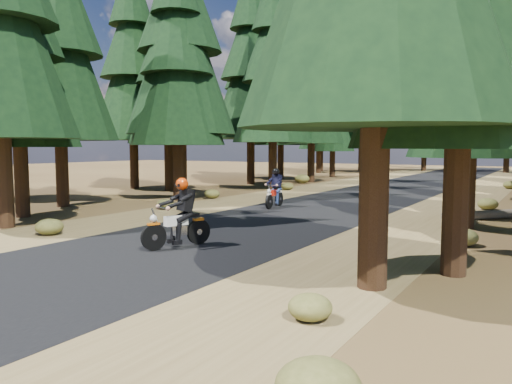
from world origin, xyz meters
TOP-DOWN VIEW (x-y plane):
  - ground at (0.00, 0.00)m, footprint 120.00×120.00m
  - road at (0.00, 5.00)m, footprint 6.00×100.00m
  - shoulder_l at (-4.60, 5.00)m, footprint 3.20×100.00m
  - shoulder_r at (4.60, 5.00)m, footprint 3.20×100.00m
  - pine_forest at (-0.02, 21.05)m, footprint 34.59×55.08m
  - log_near at (6.81, 7.44)m, footprint 3.55×3.89m
  - understory_shrubs at (1.31, 8.87)m, footprint 15.29×30.69m
  - rider_lead at (0.19, -2.73)m, footprint 1.26×2.09m
  - rider_follow at (-1.77, 5.92)m, footprint 0.80×1.92m

SIDE VIEW (x-z plane):
  - ground at x=0.00m, z-range 0.00..0.00m
  - shoulder_l at x=-4.60m, z-range 0.00..0.01m
  - shoulder_r at x=4.60m, z-range 0.00..0.01m
  - road at x=0.00m, z-range 0.00..0.01m
  - log_near at x=6.81m, z-range 0.00..0.32m
  - understory_shrubs at x=1.31m, z-range -0.05..0.58m
  - rider_follow at x=-1.77m, z-range -0.27..1.39m
  - rider_lead at x=0.19m, z-range -0.29..1.49m
  - pine_forest at x=-0.02m, z-range -0.27..16.05m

